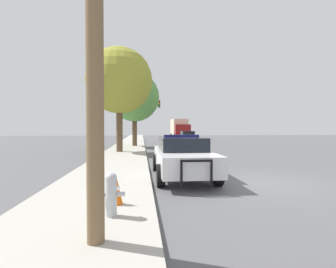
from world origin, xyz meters
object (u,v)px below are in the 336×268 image
tree_sidewalk_mid (135,97)px  traffic_cone (116,189)px  police_car (182,156)px  car_background_oncoming (188,136)px  fire_hydrant (111,193)px  traffic_light (146,112)px  box_truck (180,128)px  tree_sidewalk_near (119,81)px

tree_sidewalk_mid → traffic_cone: tree_sidewalk_mid is taller
police_car → tree_sidewalk_mid: (-2.15, 15.38, 3.95)m
traffic_cone → police_car: bearing=61.1°
car_background_oncoming → tree_sidewalk_mid: bearing=52.6°
tree_sidewalk_mid → fire_hydrant: bearing=-89.8°
traffic_cone → traffic_light: bearing=87.7°
tree_sidewalk_mid → traffic_cone: (0.09, -19.12, -4.27)m
traffic_cone → car_background_oncoming: bearing=76.8°
fire_hydrant → box_truck: size_ratio=0.12×
box_truck → tree_sidewalk_mid: size_ratio=0.98×
car_background_oncoming → box_truck: (0.17, 8.42, 0.99)m
fire_hydrant → tree_sidewalk_near: size_ratio=0.11×
car_background_oncoming → box_truck: bearing=-91.2°
traffic_light → tree_sidewalk_mid: (-1.17, -8.22, 0.89)m
box_truck → tree_sidewalk_mid: 18.63m
tree_sidewalk_mid → traffic_cone: size_ratio=10.58×
box_truck → traffic_cone: (-6.71, -36.20, -1.27)m
traffic_light → traffic_cone: bearing=-92.3°
police_car → box_truck: 32.81m
traffic_light → traffic_cone: size_ratio=8.09×
car_background_oncoming → tree_sidewalk_near: bearing=62.9°
fire_hydrant → traffic_cone: (0.02, 0.78, -0.12)m
fire_hydrant → tree_sidewalk_mid: (-0.07, 19.90, 4.16)m
box_truck → traffic_light: bearing=57.1°
police_car → car_background_oncoming: 24.46m
fire_hydrant → traffic_light: traffic_light is taller
traffic_light → tree_sidewalk_mid: 8.35m
fire_hydrant → car_background_oncoming: bearing=77.1°
police_car → tree_sidewalk_near: tree_sidewalk_near is taller
tree_sidewalk_near → traffic_cone: (1.00, -13.05, -4.71)m
police_car → fire_hydrant: bearing=65.6°
car_background_oncoming → traffic_cone: car_background_oncoming is taller
traffic_light → tree_sidewalk_near: bearing=-98.3°
fire_hydrant → traffic_cone: bearing=88.7°
police_car → traffic_light: (-0.98, 23.60, 3.05)m
car_background_oncoming → box_truck: size_ratio=0.63×
police_car → traffic_light: 23.82m
police_car → fire_hydrant: (-2.08, -4.52, -0.21)m
traffic_cone → tree_sidewalk_mid: bearing=90.3°
police_car → car_background_oncoming: bearing=-100.2°
car_background_oncoming → police_car: bearing=79.4°
police_car → box_truck: box_truck is taller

